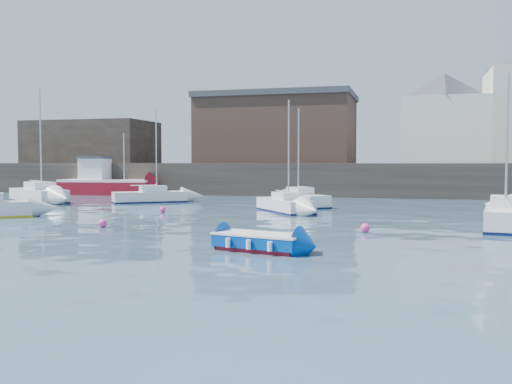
% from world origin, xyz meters
% --- Properties ---
extents(water, '(220.00, 220.00, 0.00)m').
position_xyz_m(water, '(0.00, 0.00, 0.00)').
color(water, '#2D4760').
rests_on(water, ground).
extents(quay_wall, '(90.00, 5.00, 3.00)m').
position_xyz_m(quay_wall, '(0.00, 35.00, 1.50)').
color(quay_wall, '#28231E').
rests_on(quay_wall, ground).
extents(land_strip, '(90.00, 32.00, 2.80)m').
position_xyz_m(land_strip, '(0.00, 53.00, 1.40)').
color(land_strip, '#28231E').
rests_on(land_strip, ground).
extents(bldg_east_d, '(11.14, 11.14, 8.95)m').
position_xyz_m(bldg_east_d, '(11.00, 41.50, 7.36)').
color(bldg_east_d, white).
rests_on(bldg_east_d, land_strip).
extents(warehouse, '(16.40, 10.40, 7.60)m').
position_xyz_m(warehouse, '(-6.00, 43.00, 6.62)').
color(warehouse, '#3D2D26').
rests_on(warehouse, land_strip).
extents(bldg_west, '(14.00, 8.00, 5.00)m').
position_xyz_m(bldg_west, '(-28.00, 42.00, 5.30)').
color(bldg_west, '#353028').
rests_on(bldg_west, land_strip).
extents(blue_dinghy, '(3.51, 2.20, 0.62)m').
position_xyz_m(blue_dinghy, '(2.92, 1.79, 0.35)').
color(blue_dinghy, maroon).
rests_on(blue_dinghy, ground).
extents(fishing_boat, '(9.06, 3.96, 5.86)m').
position_xyz_m(fishing_boat, '(-20.24, 31.48, 1.13)').
color(fishing_boat, maroon).
rests_on(fishing_boat, ground).
extents(sailboat_b, '(4.58, 5.31, 6.89)m').
position_xyz_m(sailboat_b, '(0.44, 17.32, 0.45)').
color(sailboat_b, silver).
rests_on(sailboat_b, ground).
extents(sailboat_c, '(2.53, 5.68, 7.22)m').
position_xyz_m(sailboat_c, '(12.21, 11.07, 0.55)').
color(sailboat_c, silver).
rests_on(sailboat_c, ground).
extents(sailboat_e, '(6.90, 5.54, 8.77)m').
position_xyz_m(sailboat_e, '(-19.95, 20.94, 0.57)').
color(sailboat_e, silver).
rests_on(sailboat_e, ground).
extents(sailboat_f, '(4.65, 5.18, 6.89)m').
position_xyz_m(sailboat_f, '(0.61, 21.95, 0.48)').
color(sailboat_f, silver).
rests_on(sailboat_f, ground).
extents(sailboat_h, '(5.50, 4.77, 7.15)m').
position_xyz_m(sailboat_h, '(-11.38, 22.79, 0.47)').
color(sailboat_h, silver).
rests_on(sailboat_h, ground).
extents(buoy_near, '(0.41, 0.41, 0.41)m').
position_xyz_m(buoy_near, '(-6.12, 6.76, 0.00)').
color(buoy_near, '#FD3592').
rests_on(buoy_near, ground).
extents(buoy_mid, '(0.41, 0.41, 0.41)m').
position_xyz_m(buoy_mid, '(6.05, 8.15, 0.00)').
color(buoy_mid, '#FD3592').
rests_on(buoy_mid, ground).
extents(buoy_far, '(0.37, 0.37, 0.37)m').
position_xyz_m(buoy_far, '(-6.79, 15.00, 0.00)').
color(buoy_far, '#FD3592').
rests_on(buoy_far, ground).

